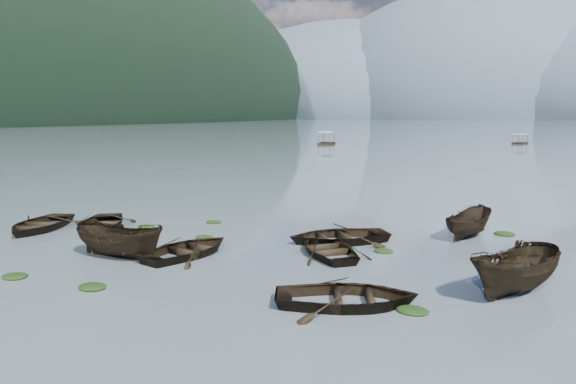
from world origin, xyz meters
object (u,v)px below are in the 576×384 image
at_px(rowboat_0, 40,230).
at_px(rowboat_3, 328,254).
at_px(pontoon_left, 327,145).
at_px(pontoon_centre, 520,144).

xyz_separation_m(rowboat_0, rowboat_3, (16.51, 1.47, 0.00)).
distance_m(rowboat_0, pontoon_left, 84.96).
relative_size(rowboat_0, pontoon_centre, 0.91).
height_order(rowboat_3, pontoon_left, pontoon_left).
bearing_deg(pontoon_left, rowboat_3, -80.26).
bearing_deg(rowboat_0, pontoon_left, 81.25).
bearing_deg(rowboat_3, rowboat_0, -35.11).
bearing_deg(pontoon_centre, pontoon_left, -139.98).
relative_size(rowboat_3, pontoon_left, 0.65).
xyz_separation_m(rowboat_3, pontoon_centre, (9.84, 101.34, 0.00)).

